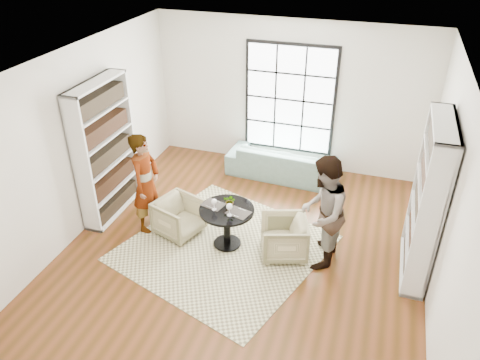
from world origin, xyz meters
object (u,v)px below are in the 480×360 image
(person_left, at_px, (146,183))
(wine_glass_left, at_px, (214,202))
(armchair_left, at_px, (179,217))
(sofa, at_px, (281,162))
(person_right, at_px, (323,213))
(armchair_right, at_px, (284,237))
(flower_centerpiece, at_px, (230,201))
(pedestal_table, at_px, (227,219))
(wine_glass_right, at_px, (229,207))

(person_left, distance_m, wine_glass_left, 1.24)
(armchair_left, bearing_deg, person_left, 108.99)
(sofa, height_order, person_right, person_right)
(armchair_right, relative_size, flower_centerpiece, 3.27)
(armchair_right, xyz_separation_m, wine_glass_left, (-1.09, -0.12, 0.51))
(pedestal_table, distance_m, flower_centerpiece, 0.31)
(person_right, xyz_separation_m, flower_centerpiece, (-1.43, 0.02, -0.10))
(wine_glass_right, bearing_deg, pedestal_table, 123.12)
(armchair_right, xyz_separation_m, person_right, (0.55, 0.00, 0.58))
(person_right, xyz_separation_m, wine_glass_right, (-1.37, -0.20, -0.05))
(wine_glass_left, xyz_separation_m, wine_glass_right, (0.27, -0.07, 0.01))
(person_left, height_order, wine_glass_right, person_left)
(flower_centerpiece, bearing_deg, pedestal_table, -115.57)
(person_left, bearing_deg, flower_centerpiece, -88.55)
(person_left, bearing_deg, person_right, -89.14)
(pedestal_table, height_order, person_right, person_right)
(pedestal_table, relative_size, armchair_left, 1.25)
(wine_glass_left, distance_m, wine_glass_right, 0.28)
(wine_glass_left, height_order, flower_centerpiece, flower_centerpiece)
(armchair_left, bearing_deg, armchair_right, -71.59)
(person_left, height_order, person_right, person_right)
(armchair_left, height_order, wine_glass_right, wine_glass_right)
(pedestal_table, distance_m, wine_glass_left, 0.38)
(wine_glass_left, relative_size, flower_centerpiece, 0.91)
(pedestal_table, relative_size, wine_glass_right, 4.08)
(wine_glass_left, bearing_deg, sofa, 79.47)
(sofa, xyz_separation_m, flower_centerpiece, (-0.26, -2.41, 0.49))
(armchair_left, distance_m, wine_glass_left, 0.87)
(pedestal_table, distance_m, person_left, 1.46)
(flower_centerpiece, bearing_deg, person_right, -0.96)
(pedestal_table, distance_m, armchair_left, 0.89)
(flower_centerpiece, bearing_deg, person_left, -179.77)
(sofa, distance_m, wine_glass_left, 2.65)
(sofa, relative_size, wine_glass_right, 10.09)
(sofa, height_order, wine_glass_left, wine_glass_left)
(person_right, bearing_deg, person_left, -87.35)
(armchair_right, relative_size, person_right, 0.39)
(pedestal_table, bearing_deg, flower_centerpiece, 64.43)
(armchair_left, height_order, armchair_right, armchair_right)
(wine_glass_left, xyz_separation_m, flower_centerpiece, (0.21, 0.15, -0.03))
(sofa, bearing_deg, armchair_right, 107.65)
(flower_centerpiece, bearing_deg, wine_glass_right, -74.07)
(wine_glass_right, bearing_deg, armchair_left, 167.46)
(sofa, relative_size, flower_centerpiece, 9.96)
(armchair_left, xyz_separation_m, wine_glass_left, (0.69, -0.14, 0.52))
(armchair_left, relative_size, flower_centerpiece, 3.21)
(pedestal_table, xyz_separation_m, flower_centerpiece, (0.03, 0.07, 0.30))
(sofa, xyz_separation_m, wine_glass_left, (-0.47, -2.55, 0.52))
(armchair_right, bearing_deg, sofa, 176.38)
(person_left, bearing_deg, wine_glass_right, -96.83)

